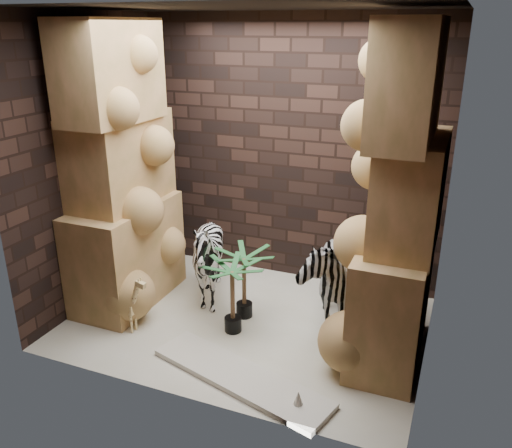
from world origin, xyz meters
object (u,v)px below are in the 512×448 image
at_px(zebra_right, 325,267).
at_px(zebra_left, 208,264).
at_px(surfboard, 240,377).
at_px(palm_back, 233,297).
at_px(giraffe_toy, 125,301).
at_px(palm_front, 244,284).

height_order(zebra_right, zebra_left, zebra_right).
xyz_separation_m(zebra_right, zebra_left, (-1.26, -0.07, -0.16)).
bearing_deg(zebra_right, surfboard, -126.82).
height_order(zebra_left, palm_back, zebra_left).
bearing_deg(zebra_left, zebra_right, 23.74).
distance_m(palm_back, surfboard, 0.86).
relative_size(zebra_right, palm_back, 1.70).
height_order(zebra_left, giraffe_toy, zebra_left).
distance_m(zebra_left, surfboard, 1.45).
distance_m(zebra_left, giraffe_toy, 0.95).
relative_size(giraffe_toy, palm_back, 0.85).
distance_m(zebra_right, giraffe_toy, 2.00).
distance_m(palm_front, palm_back, 0.31).
relative_size(zebra_right, giraffe_toy, 2.00).
xyz_separation_m(zebra_left, surfboard, (0.85, -1.08, -0.46)).
relative_size(giraffe_toy, palm_front, 0.84).
bearing_deg(palm_front, palm_back, -88.34).
xyz_separation_m(palm_front, palm_back, (0.01, -0.31, -0.00)).
relative_size(giraffe_toy, surfboard, 0.37).
xyz_separation_m(palm_back, surfboard, (0.38, -0.69, -0.35)).
xyz_separation_m(zebra_left, palm_back, (0.47, -0.40, -0.11)).
relative_size(zebra_right, surfboard, 0.74).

